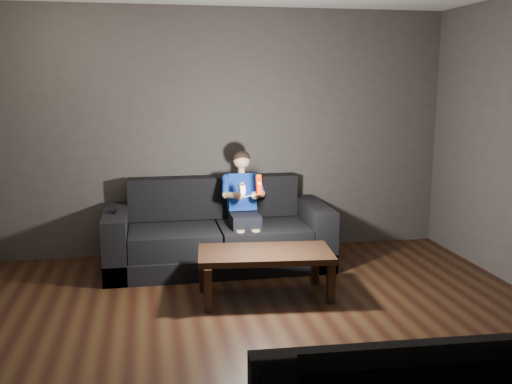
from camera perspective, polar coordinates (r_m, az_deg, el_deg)
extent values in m
plane|color=black|center=(4.33, 1.93, -15.13)|extent=(5.00, 5.00, 0.00)
cube|color=#3B3534|center=(6.37, -2.93, 5.97)|extent=(5.00, 0.04, 2.70)
cube|color=#3B3534|center=(1.65, 21.86, -9.52)|extent=(5.00, 0.04, 2.70)
cube|color=black|center=(6.04, -3.77, -6.45)|extent=(2.30, 0.99, 0.20)
cube|color=black|center=(5.84, -8.17, -4.89)|extent=(0.90, 0.70, 0.24)
cube|color=black|center=(5.94, 0.74, -4.49)|extent=(0.90, 0.70, 0.24)
cube|color=black|center=(6.26, -4.26, -0.48)|extent=(1.84, 0.23, 0.45)
cube|color=black|center=(5.95, -13.78, -4.86)|extent=(0.23, 0.99, 0.63)
cube|color=black|center=(6.18, 5.79, -4.00)|extent=(0.23, 0.99, 0.63)
cube|color=black|center=(5.84, -1.13, -2.86)|extent=(0.29, 0.37, 0.14)
cube|color=navy|center=(5.97, -1.45, 0.03)|extent=(0.29, 0.21, 0.41)
cube|color=#EEB013|center=(5.88, -1.32, 0.43)|extent=(0.09, 0.09, 0.10)
cube|color=#B81B05|center=(5.88, -1.31, 0.43)|extent=(0.06, 0.06, 0.06)
cylinder|color=tan|center=(5.94, -1.46, 2.15)|extent=(0.07, 0.07, 0.06)
sphere|color=tan|center=(5.92, -1.46, 3.22)|extent=(0.18, 0.18, 0.18)
ellipsoid|color=black|center=(5.93, -1.48, 3.41)|extent=(0.18, 0.18, 0.16)
cylinder|color=navy|center=(5.87, -3.08, 0.55)|extent=(0.08, 0.22, 0.19)
cylinder|color=navy|center=(5.93, 0.36, 0.67)|extent=(0.08, 0.22, 0.19)
cylinder|color=tan|center=(5.74, -2.34, -0.14)|extent=(0.14, 0.23, 0.10)
cylinder|color=tan|center=(5.78, 0.23, -0.05)|extent=(0.14, 0.23, 0.10)
sphere|color=tan|center=(5.66, -1.67, -0.39)|extent=(0.08, 0.08, 0.08)
sphere|color=tan|center=(5.68, -0.12, -0.34)|extent=(0.08, 0.08, 0.08)
cylinder|color=tan|center=(5.70, -1.57, -5.44)|extent=(0.09, 0.09, 0.33)
cylinder|color=tan|center=(5.73, -0.02, -5.36)|extent=(0.09, 0.09, 0.33)
cube|color=red|center=(5.45, 0.28, 0.73)|extent=(0.05, 0.08, 0.20)
cube|color=#690A02|center=(5.42, 0.33, 1.26)|extent=(0.03, 0.01, 0.03)
cylinder|color=white|center=(5.44, 0.33, 0.56)|extent=(0.02, 0.01, 0.02)
ellipsoid|color=white|center=(5.44, -1.34, 0.26)|extent=(0.06, 0.09, 0.15)
cylinder|color=black|center=(5.40, -1.28, 0.76)|extent=(0.03, 0.01, 0.03)
cube|color=black|center=(5.82, -13.95, -1.90)|extent=(0.05, 0.14, 0.03)
cube|color=black|center=(5.86, -13.94, -1.66)|extent=(0.02, 0.02, 0.00)
cube|color=black|center=(5.08, 0.92, -6.22)|extent=(1.23, 0.71, 0.05)
cube|color=black|center=(4.85, -4.82, -9.80)|extent=(0.06, 0.06, 0.38)
cube|color=black|center=(5.06, 7.51, -8.95)|extent=(0.06, 0.06, 0.38)
cube|color=black|center=(5.30, -5.36, -7.97)|extent=(0.06, 0.06, 0.38)
cube|color=black|center=(5.49, 5.93, -7.29)|extent=(0.06, 0.06, 0.38)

